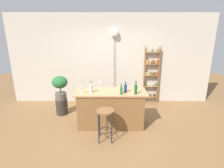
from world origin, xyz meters
The scene contains 14 objects.
ground centered at (0.00, 0.00, 0.00)m, with size 12.00×12.00×0.00m, color brown.
back_wall centered at (0.00, 1.95, 1.40)m, with size 6.40×0.10×2.80m, color #BCB2A3.
kitchen_counter centered at (0.00, 0.30, 0.45)m, with size 1.70×0.64×0.90m.
bar_stool centered at (-0.11, -0.33, 0.53)m, with size 0.37×0.37×0.70m.
spice_shelf centered at (1.28, 1.82, 0.93)m, with size 0.46×0.13×1.83m.
plant_stool centered at (-1.39, 0.94, 0.22)m, with size 0.33×0.33×0.44m, color #2D2823.
potted_plant centered at (-1.39, 0.94, 0.84)m, with size 0.42×0.38×0.66m.
bottle_wine_red centered at (0.35, 0.22, 1.00)m, with size 0.07×0.07×0.25m.
bottle_soda_blue centered at (0.24, 0.07, 0.99)m, with size 0.06×0.06×0.25m.
bottle_spirits_clear centered at (-0.45, 0.19, 1.00)m, with size 0.08×0.08×0.27m.
bottle_olive_oil centered at (0.57, 0.09, 1.02)m, with size 0.07×0.07×0.31m.
wine_glass_left centered at (-0.27, 0.52, 1.02)m, with size 0.07×0.07×0.16m.
wine_glass_center centered at (-0.66, 0.11, 1.02)m, with size 0.07×0.07×0.16m.
pendant_globe_light centered at (0.11, 1.84, 2.19)m, with size 0.24×0.24×2.33m.
Camera 1 is at (0.03, -3.70, 2.28)m, focal length 28.55 mm.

